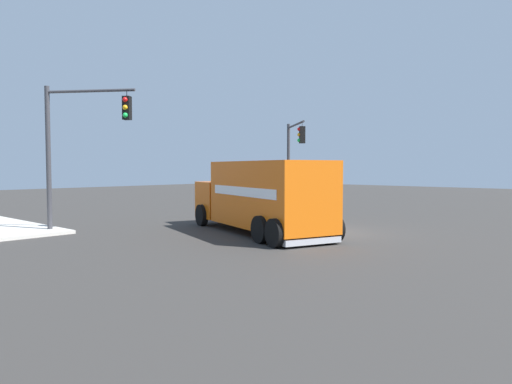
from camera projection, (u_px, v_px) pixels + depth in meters
The scene contains 4 objects.
ground_plane at pixel (320, 232), 19.85m from camera, with size 100.00×100.00×0.00m, color #33302D.
delivery_truck at pixel (261, 196), 19.39m from camera, with size 8.72×5.24×2.98m.
traffic_light_primary at pixel (75, 136), 19.41m from camera, with size 3.34×2.29×5.97m.
traffic_light_secondary at pixel (293, 152), 28.99m from camera, with size 3.45×2.97×5.54m.
Camera 1 is at (-11.33, 16.38, 2.72)m, focal length 33.01 mm.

